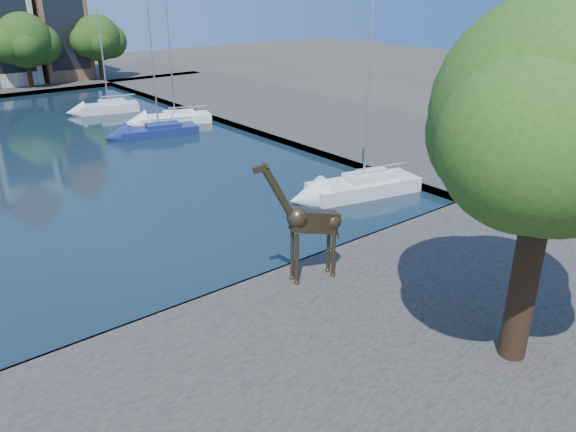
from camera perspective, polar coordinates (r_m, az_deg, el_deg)
The scene contains 11 objects.
ground at distance 20.57m, azimuth -13.11°, elevation -10.67°, with size 160.00×160.00×0.00m, color #38332B.
right_quay at distance 52.20m, azimuth 0.02°, elevation 10.62°, with size 14.00×52.00×0.50m, color #44403B.
plane_tree at distance 16.38m, azimuth 25.54°, elevation 8.39°, with size 8.32×6.40×10.62m.
townhouse_east_end at distance 75.26m, azimuth -22.79°, elevation 17.93°, with size 5.44×9.18×14.43m.
far_tree_east at distance 68.80m, azimuth -25.14°, elevation 15.70°, with size 7.54×5.80×7.84m.
far_tree_far_east at distance 71.20m, azimuth -18.72°, elevation 16.64°, with size 6.76×5.20×7.36m.
giraffe_statue at distance 20.83m, azimuth 2.08°, elevation -0.58°, with size 3.36×1.22×4.86m.
sailboat_right_a at distance 31.76m, azimuth 7.68°, elevation 3.34°, with size 6.71×3.63×12.28m.
sailboat_right_b at distance 45.25m, azimuth -13.00°, elevation 8.61°, with size 6.18×3.27×10.05m.
sailboat_right_c at distance 49.14m, azimuth -11.41°, elevation 9.87°, with size 6.23×3.83×9.60m.
sailboat_right_d at distance 54.89m, azimuth -17.77°, elevation 10.63°, with size 5.48×2.94×8.90m.
Camera 1 is at (-6.83, -15.93, 11.08)m, focal length 35.00 mm.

